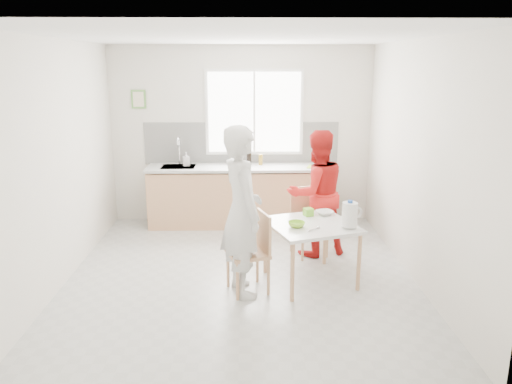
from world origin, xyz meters
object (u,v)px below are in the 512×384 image
at_px(bowl_green, 297,224).
at_px(wine_bottle_a, 234,154).
at_px(wine_bottle_b, 249,155).
at_px(milk_jug, 350,214).
at_px(chair_left, 254,249).
at_px(chair_far, 307,218).
at_px(person_white, 242,212).
at_px(person_red, 316,194).
at_px(bowl_white, 325,213).
at_px(dining_table, 311,230).

relative_size(bowl_green, wine_bottle_a, 0.58).
bearing_deg(wine_bottle_b, milk_jug, -65.50).
bearing_deg(chair_left, wine_bottle_b, 162.02).
height_order(bowl_green, wine_bottle_a, wine_bottle_a).
relative_size(chair_far, person_white, 0.48).
bearing_deg(chair_far, person_red, -33.35).
relative_size(bowl_white, wine_bottle_a, 0.62).
bearing_deg(person_white, chair_left, -90.00).
bearing_deg(person_red, chair_far, -33.35).
relative_size(person_white, milk_jug, 6.28).
distance_m(chair_left, person_white, 0.45).
relative_size(person_red, wine_bottle_b, 5.43).
distance_m(chair_left, bowl_white, 1.04).
height_order(chair_far, wine_bottle_b, wine_bottle_b).
distance_m(person_white, person_red, 1.47).
height_order(dining_table, person_red, person_red).
distance_m(bowl_green, bowl_white, 0.58).
xyz_separation_m(dining_table, milk_jug, (0.40, -0.16, 0.23)).
xyz_separation_m(dining_table, bowl_green, (-0.17, -0.11, 0.10)).
bearing_deg(person_white, milk_jug, -103.89).
height_order(chair_left, milk_jug, milk_jug).
bearing_deg(bowl_green, bowl_white, 49.65).
relative_size(dining_table, person_white, 0.62).
xyz_separation_m(milk_jug, wine_bottle_a, (-1.30, 2.40, 0.23)).
xyz_separation_m(bowl_green, wine_bottle_b, (-0.50, 2.31, 0.35)).
bearing_deg(wine_bottle_a, bowl_white, -59.79).
bearing_deg(chair_left, milk_jug, 74.40).
xyz_separation_m(bowl_green, bowl_white, (0.38, 0.44, -0.00)).
height_order(chair_left, wine_bottle_a, wine_bottle_a).
height_order(dining_table, chair_left, chair_left).
xyz_separation_m(dining_table, wine_bottle_b, (-0.68, 2.20, 0.45)).
xyz_separation_m(bowl_white, wine_bottle_a, (-1.11, 1.90, 0.36)).
distance_m(dining_table, wine_bottle_a, 2.46).
relative_size(bowl_green, milk_jug, 0.64).
xyz_separation_m(dining_table, chair_far, (0.07, 0.89, -0.14)).
distance_m(person_red, bowl_green, 1.03).
bearing_deg(person_red, bowl_green, 51.51).
xyz_separation_m(bowl_white, wine_bottle_b, (-0.88, 1.86, 0.35)).
bearing_deg(chair_far, bowl_white, -95.05).
distance_m(dining_table, person_red, 0.90).
bearing_deg(person_red, person_white, 31.08).
bearing_deg(bowl_white, person_red, 93.11).
height_order(chair_far, bowl_white, chair_far).
height_order(person_white, person_red, person_white).
distance_m(dining_table, chair_left, 0.70).
distance_m(person_red, bowl_white, 0.53).
bearing_deg(bowl_green, wine_bottle_a, 107.30).
xyz_separation_m(person_red, wine_bottle_a, (-1.08, 1.38, 0.27)).
height_order(dining_table, wine_bottle_a, wine_bottle_a).
relative_size(chair_left, wine_bottle_a, 2.75).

